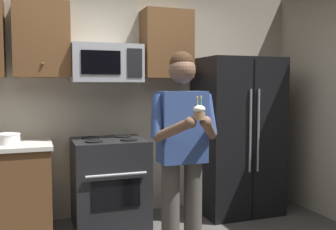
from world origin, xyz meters
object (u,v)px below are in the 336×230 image
person (183,146)px  cupcake (199,112)px  oven_range (110,182)px  microwave (106,64)px  bowl_large_white (8,138)px  refrigerator (237,135)px

person → cupcake: person is taller
oven_range → microwave: microwave is taller
bowl_large_white → person: (1.38, -1.10, 0.02)m
refrigerator → person: refrigerator is taller
microwave → cupcake: bearing=-75.8°
cupcake → refrigerator: bearing=51.5°
oven_range → cupcake: 1.70m
cupcake → bowl_large_white: bearing=133.9°
oven_range → bowl_large_white: 1.11m
microwave → bowl_large_white: (-0.98, -0.12, -0.74)m
microwave → person: bearing=-72.1°
refrigerator → person: size_ratio=1.02×
refrigerator → cupcake: bearing=-128.5°
oven_range → person: (0.39, -1.10, 0.53)m
bowl_large_white → person: bearing=-38.7°
refrigerator → microwave: bearing=174.0°
microwave → oven_range: bearing=-90.0°
refrigerator → cupcake: size_ratio=10.35×
bowl_large_white → refrigerator: bearing=-0.9°
microwave → bowl_large_white: size_ratio=3.28×
bowl_large_white → person: 1.76m
microwave → refrigerator: microwave is taller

